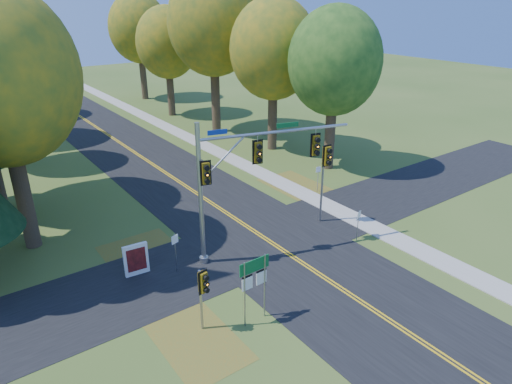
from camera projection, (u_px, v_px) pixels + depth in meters
ground at (288, 254)px, 25.30m from camera, size 160.00×160.00×0.00m
road_main at (288, 254)px, 25.30m from camera, size 8.00×160.00×0.02m
road_cross at (266, 239)px, 26.79m from camera, size 60.00×6.00×0.02m
centerline_left at (287, 254)px, 25.24m from camera, size 0.10×160.00×0.01m
centerline_right at (289, 253)px, 25.35m from camera, size 0.10×160.00×0.01m
sidewalk_east at (364, 223)px, 28.63m from camera, size 1.60×160.00×0.06m
leaf_patch_w_near at (149, 259)px, 24.77m from camera, size 4.00×6.00×0.00m
leaf_patch_e at (307, 191)px, 33.42m from camera, size 3.50×8.00×0.00m
leaf_patch_w_far at (196, 339)px, 19.03m from camera, size 3.00×5.00×0.00m
tree_e_a at (335, 62)px, 34.67m from camera, size 7.20×7.20×12.73m
tree_e_b at (274, 49)px, 39.26m from camera, size 7.60×7.60×13.33m
tree_e_c at (213, 24)px, 43.99m from camera, size 8.80×8.80×15.79m
tree_e_d at (167, 43)px, 51.44m from camera, size 7.00×7.00×12.32m
tree_e_e at (139, 28)px, 59.67m from camera, size 7.80×7.80×13.74m
traffic_mast at (240, 172)px, 23.21m from camera, size 8.21×2.45×7.68m
east_signal_pole at (326, 164)px, 27.26m from camera, size 0.59×0.68×5.13m
ped_signal_pole at (203, 287)px, 18.62m from camera, size 0.47×0.55×3.02m
route_sign_cluster at (254, 277)px, 19.24m from camera, size 1.49×0.11×3.20m
info_kiosk at (136, 260)px, 23.12m from camera, size 1.27×0.30×1.74m
reg_sign_e_north at (318, 174)px, 32.81m from camera, size 0.37×0.13×1.98m
reg_sign_e_south at (358, 220)px, 26.14m from camera, size 0.37×0.12×1.96m
reg_sign_w at (175, 246)px, 23.08m from camera, size 0.41×0.15×2.22m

